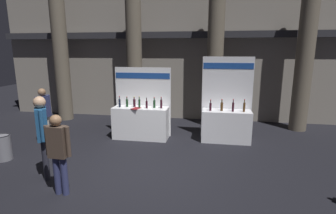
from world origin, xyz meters
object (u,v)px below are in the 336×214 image
at_px(exhibitor_booth_1, 226,121).
at_px(visitor_2, 43,131).
at_px(visitor_4, 58,149).
at_px(exhibitor_booth_0, 141,120).
at_px(trash_bin, 3,147).
at_px(visitor_3, 44,111).

relative_size(exhibitor_booth_1, visitor_2, 1.40).
bearing_deg(exhibitor_booth_1, visitor_4, -131.96).
distance_m(exhibitor_booth_0, trash_bin, 3.74).
height_order(trash_bin, visitor_3, visitor_3).
bearing_deg(visitor_2, visitor_4, 17.22).
bearing_deg(visitor_3, trash_bin, -8.73).
distance_m(exhibitor_booth_1, visitor_2, 5.03).
relative_size(visitor_3, visitor_4, 1.04).
relative_size(exhibitor_booth_0, visitor_3, 1.34).
relative_size(exhibitor_booth_1, trash_bin, 3.86).
bearing_deg(visitor_3, exhibitor_booth_1, 105.03).
distance_m(exhibitor_booth_0, exhibitor_booth_1, 2.63).
bearing_deg(visitor_4, exhibitor_booth_0, 81.80).
xyz_separation_m(exhibitor_booth_0, visitor_3, (-2.70, -0.90, 0.39)).
height_order(exhibitor_booth_0, exhibitor_booth_1, exhibitor_booth_1).
xyz_separation_m(exhibitor_booth_0, visitor_4, (-0.64, -3.46, 0.33)).
height_order(exhibitor_booth_1, trash_bin, exhibitor_booth_1).
height_order(exhibitor_booth_1, visitor_2, exhibitor_booth_1).
bearing_deg(exhibitor_booth_1, exhibitor_booth_0, -176.43).
bearing_deg(visitor_4, visitor_3, 131.03).
distance_m(trash_bin, visitor_2, 1.98).
distance_m(trash_bin, visitor_3, 1.50).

